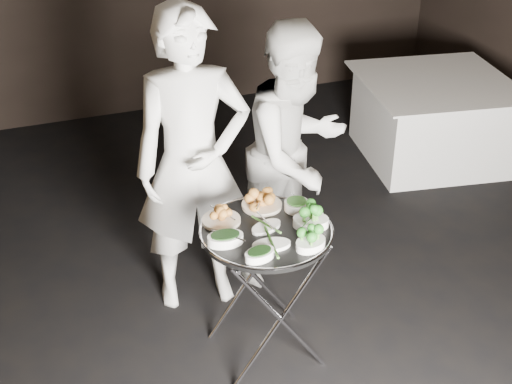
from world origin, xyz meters
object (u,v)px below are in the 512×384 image
object	(u,v)px
waiter_left	(193,164)
dining_table	(432,119)
waiter_right	(296,153)
tray_stand	(266,287)
serving_tray	(266,231)

from	to	relation	value
waiter_left	dining_table	size ratio (longest dim) A/B	1.53
waiter_left	waiter_right	bearing A→B (deg)	12.39
waiter_right	tray_stand	bearing A→B (deg)	-145.96
waiter_right	dining_table	size ratio (longest dim) A/B	1.38
serving_tray	dining_table	bearing A→B (deg)	38.76
waiter_left	serving_tray	bearing A→B (deg)	-66.67
serving_tray	dining_table	xyz separation A→B (m)	(2.15, 1.72, -0.46)
tray_stand	waiter_right	bearing A→B (deg)	56.45
dining_table	waiter_right	bearing A→B (deg)	-148.78
tray_stand	dining_table	distance (m)	2.75
tray_stand	waiter_left	size ratio (longest dim) A/B	0.44
tray_stand	serving_tray	world-z (taller)	serving_tray
serving_tray	dining_table	size ratio (longest dim) A/B	0.57
waiter_left	dining_table	distance (m)	2.65
tray_stand	dining_table	world-z (taller)	tray_stand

